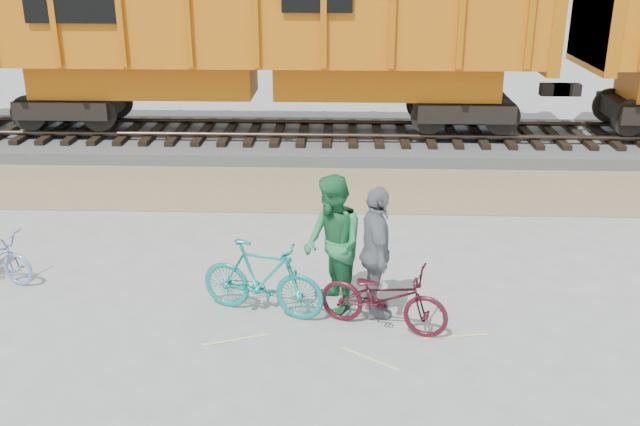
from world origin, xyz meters
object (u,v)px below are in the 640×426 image
(bicycle_maroon, at_px, (384,297))
(person_woman, at_px, (376,253))
(bicycle_teal, at_px, (262,278))
(hopper_car_center, at_px, (263,29))
(person_man, at_px, (333,245))

(bicycle_maroon, xyz_separation_m, person_woman, (-0.10, 0.40, 0.49))
(bicycle_teal, bearing_deg, bicycle_maroon, -84.69)
(hopper_car_center, relative_size, bicycle_maroon, 7.68)
(bicycle_maroon, distance_m, person_woman, 0.64)
(bicycle_teal, bearing_deg, hopper_car_center, 22.95)
(bicycle_teal, height_order, bicycle_maroon, bicycle_teal)
(hopper_car_center, relative_size, bicycle_teal, 7.54)
(bicycle_teal, height_order, person_man, person_man)
(hopper_car_center, distance_m, person_man, 9.26)
(bicycle_maroon, relative_size, person_woman, 0.94)
(bicycle_teal, distance_m, bicycle_maroon, 1.75)
(person_man, bearing_deg, bicycle_teal, -102.28)
(hopper_car_center, distance_m, bicycle_maroon, 10.08)
(hopper_car_center, relative_size, person_man, 6.92)
(bicycle_teal, relative_size, bicycle_maroon, 1.02)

